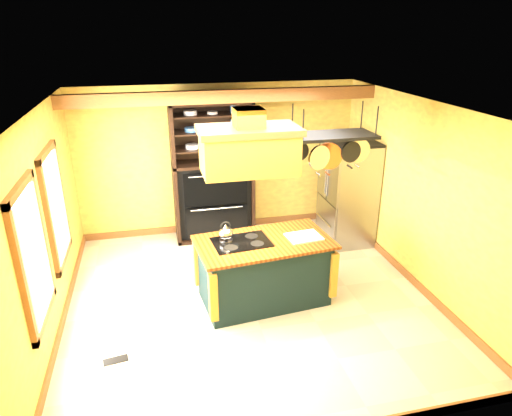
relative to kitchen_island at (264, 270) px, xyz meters
name	(u,v)px	position (x,y,z in m)	size (l,w,h in m)	color
floor	(249,298)	(-0.20, 0.07, -0.47)	(5.00, 5.00, 0.00)	beige
ceiling	(248,107)	(-0.20, 0.07, 2.23)	(5.00, 5.00, 0.00)	white
wall_back	(219,160)	(-0.20, 2.57, 0.88)	(5.00, 0.02, 2.70)	#D9C24F
wall_front	(313,323)	(-0.20, -2.43, 0.88)	(5.00, 0.02, 2.70)	#D9C24F
wall_left	(45,229)	(-2.70, 0.07, 0.88)	(0.02, 5.00, 2.70)	#D9C24F
wall_right	(419,196)	(2.30, 0.07, 0.88)	(0.02, 5.00, 2.70)	#D9C24F
ceiling_beam	(224,96)	(-0.20, 1.77, 2.12)	(5.00, 0.15, 0.20)	#945F2E
window_near	(33,255)	(-2.66, -0.73, 0.93)	(0.06, 1.06, 1.56)	#945F2E
window_far	(56,207)	(-2.66, 0.67, 0.93)	(0.06, 1.06, 1.56)	#945F2E
kitchen_island	(264,270)	(0.00, 0.00, 0.00)	(1.91, 1.19, 1.11)	black
range_hood	(249,147)	(-0.20, 0.00, 1.75)	(1.24, 0.70, 0.80)	#C77E31
pot_rack	(332,143)	(0.91, 0.01, 1.74)	(1.15, 0.53, 0.87)	black
refrigerator	(347,194)	(1.90, 1.55, 0.40)	(0.78, 0.92, 1.79)	#93949B
hutch	(213,186)	(-0.36, 2.30, 0.47)	(1.40, 0.63, 2.47)	black
floor_register	(116,360)	(-1.99, -0.85, -0.46)	(0.28, 0.12, 0.01)	black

